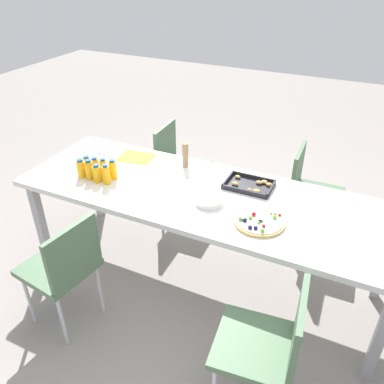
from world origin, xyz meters
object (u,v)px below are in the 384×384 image
Objects in this scene: chair_near_left at (64,265)px; juice_bottle_7 at (113,170)px; juice_bottle_1 at (89,170)px; plate_stack at (209,201)px; juice_bottle_0 at (81,169)px; juice_bottle_3 at (106,175)px; fruit_pizza at (259,221)px; cardboard_tube at (185,155)px; juice_bottle_5 at (95,167)px; chair_far_right at (310,189)px; juice_bottle_2 at (97,174)px; party_table at (204,200)px; juice_bottle_6 at (104,168)px; snack_tray at (250,185)px; napkin_stack at (110,151)px; juice_bottle_4 at (87,165)px; paper_folder at (136,157)px; chair_near_right at (269,343)px; chair_far_left at (177,162)px.

juice_bottle_7 is (-0.06, 0.66, 0.33)m from chair_near_left.
plate_stack is at bearing 4.43° from juice_bottle_1.
juice_bottle_7 is (0.22, 0.08, 0.00)m from juice_bottle_0.
fruit_pizza is (1.09, 0.01, -0.06)m from juice_bottle_3.
chair_near_left reaches higher than fruit_pizza.
juice_bottle_7 is 0.79× the size of cardboard_tube.
fruit_pizza is at bearing -3.06° from juice_bottle_5.
fruit_pizza is at bearing -10.64° from plate_stack.
chair_far_right is at bearing 81.02° from fruit_pizza.
chair_near_left is at bearing -76.81° from juice_bottle_2.
chair_near_left is 2.68× the size of fruit_pizza.
party_table is 17.91× the size of juice_bottle_6.
snack_tray is at bearing -8.25° from cardboard_tube.
juice_bottle_6 reaches higher than chair_far_right.
juice_bottle_2 is 0.44× the size of fruit_pizza.
juice_bottle_3 is (0.15, -0.00, -0.00)m from juice_bottle_1.
napkin_stack is at bearing -72.12° from chair_far_right.
party_table is 0.89m from juice_bottle_4.
juice_bottle_1 is at bearing -105.00° from paper_folder.
juice_bottle_0 is 0.93× the size of juice_bottle_1.
juice_bottle_1 is 1.13m from snack_tray.
chair_near_right is 1.57m from juice_bottle_2.
chair_far_left is at bearing 77.25° from juice_bottle_1.
juice_bottle_2 reaches higher than napkin_stack.
juice_bottle_3 is at bearing -179.70° from fruit_pizza.
fruit_pizza reaches higher than snack_tray.
juice_bottle_0 reaches higher than juice_bottle_4.
juice_bottle_6 is 0.82m from plate_stack.
chair_near_right is at bearing -65.64° from snack_tray.
plate_stack reaches higher than paper_folder.
chair_near_right is 1.51m from juice_bottle_3.
juice_bottle_5 is at bearing 176.94° from fruit_pizza.
chair_near_left is (-0.60, -0.75, -0.20)m from party_table.
fruit_pizza is (-0.15, -0.97, 0.27)m from chair_far_right.
juice_bottle_1 reaches higher than snack_tray.
paper_folder is at bearing -0.88° from napkin_stack.
napkin_stack is at bearing 26.55° from chair_near_left.
chair_far_right is at bearing -29.46° from chair_near_left.
cardboard_tube is (0.53, 0.46, 0.02)m from juice_bottle_1.
chair_far_left is 1.00m from juice_bottle_2.
party_table is 18.48× the size of juice_bottle_0.
snack_tray is (1.06, 0.38, -0.06)m from juice_bottle_1.
juice_bottle_0 reaches higher than juice_bottle_5.
juice_bottle_1 is 0.70m from cardboard_tube.
juice_bottle_5 reaches higher than fruit_pizza.
chair_far_left is 0.92m from juice_bottle_7.
fruit_pizza is (1.24, -0.07, -0.05)m from juice_bottle_5.
juice_bottle_6 is at bearing 44.76° from juice_bottle_1.
chair_far_right is 0.73m from snack_tray.
juice_bottle_4 is at bearing -80.58° from napkin_stack.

